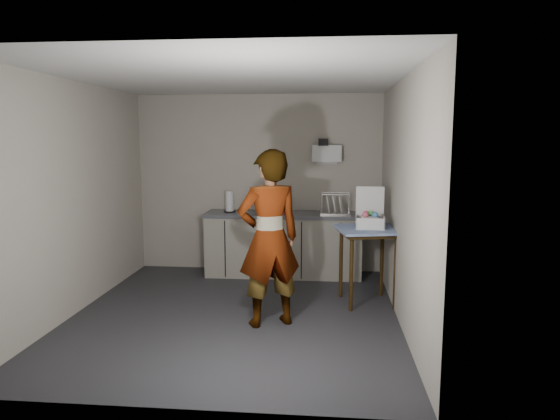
# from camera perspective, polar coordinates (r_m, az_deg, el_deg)

# --- Properties ---
(ground) EXTENTS (4.00, 4.00, 0.00)m
(ground) POSITION_cam_1_polar(r_m,az_deg,el_deg) (5.75, -5.13, -11.79)
(ground) COLOR #2A292E
(ground) RESTS_ON ground
(wall_back) EXTENTS (3.60, 0.02, 2.60)m
(wall_back) POSITION_cam_1_polar(r_m,az_deg,el_deg) (7.40, -2.46, 3.04)
(wall_back) COLOR beige
(wall_back) RESTS_ON ground
(wall_right) EXTENTS (0.02, 4.00, 2.60)m
(wall_right) POSITION_cam_1_polar(r_m,az_deg,el_deg) (5.41, 13.68, 0.95)
(wall_right) COLOR beige
(wall_right) RESTS_ON ground
(wall_left) EXTENTS (0.02, 4.00, 2.60)m
(wall_left) POSITION_cam_1_polar(r_m,az_deg,el_deg) (6.04, -22.25, 1.29)
(wall_left) COLOR beige
(wall_left) RESTS_ON ground
(ceiling) EXTENTS (3.60, 4.00, 0.01)m
(ceiling) POSITION_cam_1_polar(r_m,az_deg,el_deg) (5.44, -5.48, 14.85)
(ceiling) COLOR white
(ceiling) RESTS_ON wall_back
(kitchen_counter) EXTENTS (2.24, 0.62, 0.91)m
(kitchen_counter) POSITION_cam_1_polar(r_m,az_deg,el_deg) (7.20, 0.43, -4.12)
(kitchen_counter) COLOR black
(kitchen_counter) RESTS_ON ground
(wall_shelf) EXTENTS (0.42, 0.18, 0.37)m
(wall_shelf) POSITION_cam_1_polar(r_m,az_deg,el_deg) (7.24, 5.35, 6.44)
(wall_shelf) COLOR white
(wall_shelf) RESTS_ON ground
(side_table) EXTENTS (0.83, 0.83, 0.91)m
(side_table) POSITION_cam_1_polar(r_m,az_deg,el_deg) (5.99, 10.02, -3.15)
(side_table) COLOR #3E260E
(side_table) RESTS_ON ground
(standing_man) EXTENTS (0.80, 0.70, 1.85)m
(standing_man) POSITION_cam_1_polar(r_m,az_deg,el_deg) (5.19, -1.25, -3.28)
(standing_man) COLOR #B2A593
(standing_man) RESTS_ON ground
(soap_bottle) EXTENTS (0.15, 0.15, 0.32)m
(soap_bottle) POSITION_cam_1_polar(r_m,az_deg,el_deg) (7.10, -0.08, 0.96)
(soap_bottle) COLOR black
(soap_bottle) RESTS_ON kitchen_counter
(soda_can) EXTENTS (0.06, 0.06, 0.12)m
(soda_can) POSITION_cam_1_polar(r_m,az_deg,el_deg) (7.07, 0.43, 0.12)
(soda_can) COLOR #B61215
(soda_can) RESTS_ON kitchen_counter
(dark_bottle) EXTENTS (0.07, 0.07, 0.24)m
(dark_bottle) POSITION_cam_1_polar(r_m,az_deg,el_deg) (7.14, -1.08, 0.70)
(dark_bottle) COLOR black
(dark_bottle) RESTS_ON kitchen_counter
(paper_towel) EXTENTS (0.17, 0.17, 0.30)m
(paper_towel) POSITION_cam_1_polar(r_m,az_deg,el_deg) (7.21, -5.78, 0.90)
(paper_towel) COLOR black
(paper_towel) RESTS_ON kitchen_counter
(dish_rack) EXTENTS (0.42, 0.32, 0.30)m
(dish_rack) POSITION_cam_1_polar(r_m,az_deg,el_deg) (7.06, 6.28, 0.12)
(dish_rack) COLOR white
(dish_rack) RESTS_ON kitchen_counter
(bakery_box) EXTENTS (0.35, 0.37, 0.47)m
(bakery_box) POSITION_cam_1_polar(r_m,az_deg,el_deg) (6.01, 10.23, -0.97)
(bakery_box) COLOR white
(bakery_box) RESTS_ON side_table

